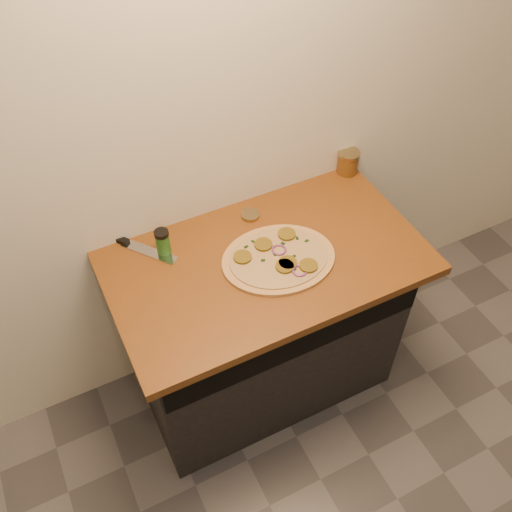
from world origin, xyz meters
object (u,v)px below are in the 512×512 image
chefs_knife (131,244)px  spice_shaker (163,242)px  salsa_jar (348,162)px  pizza (279,258)px

chefs_knife → spice_shaker: 0.15m
chefs_knife → spice_shaker: size_ratio=2.61×
salsa_jar → spice_shaker: bearing=-173.6°
pizza → chefs_knife: size_ratio=1.68×
chefs_knife → salsa_jar: bearing=0.4°
salsa_jar → spice_shaker: (-0.88, -0.10, 0.00)m
pizza → salsa_jar: (0.51, 0.33, 0.04)m
chefs_knife → spice_shaker: bearing=-41.6°
pizza → spice_shaker: (-0.37, 0.23, 0.05)m
chefs_knife → salsa_jar: size_ratio=2.77×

